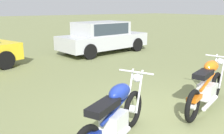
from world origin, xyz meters
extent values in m
plane|color=olive|center=(0.00, 0.00, 0.00)|extent=(120.00, 120.00, 0.00)
torus|color=black|center=(-0.63, 0.40, 0.33)|extent=(0.63, 0.37, 0.66)
cylinder|color=silver|center=(-0.63, 0.40, 0.33)|extent=(0.17, 0.15, 0.14)
cylinder|color=silver|center=(-0.62, 0.51, 0.65)|extent=(0.26, 0.15, 0.73)
cylinder|color=silver|center=(-0.54, 0.34, 0.65)|extent=(0.26, 0.15, 0.73)
cube|color=silver|center=(-1.26, 0.10, 0.38)|extent=(0.49, 0.44, 0.32)
cylinder|color=navy|center=(-1.23, 0.11, 0.58)|extent=(0.73, 0.39, 0.22)
ellipsoid|color=navy|center=(-1.09, 0.18, 0.81)|extent=(0.58, 0.46, 0.24)
cube|color=black|center=(-1.53, -0.03, 0.75)|extent=(0.64, 0.48, 0.10)
cylinder|color=silver|center=(-0.54, 0.44, 0.98)|extent=(0.31, 0.59, 0.03)
sphere|color=silver|center=(-0.49, 0.47, 0.86)|extent=(0.21, 0.21, 0.16)
torus|color=black|center=(1.81, 0.34, 0.31)|extent=(0.63, 0.27, 0.63)
torus|color=black|center=(0.37, -0.10, 0.31)|extent=(0.63, 0.27, 0.63)
cylinder|color=silver|center=(1.81, 0.34, 0.31)|extent=(0.16, 0.14, 0.14)
cylinder|color=silver|center=(0.37, -0.10, 0.31)|extent=(0.16, 0.14, 0.14)
cylinder|color=silver|center=(1.84, 0.44, 0.65)|extent=(0.27, 0.11, 0.74)
cylinder|color=silver|center=(1.89, 0.27, 0.65)|extent=(0.27, 0.11, 0.74)
cube|color=silver|center=(1.11, 0.13, 0.38)|extent=(0.47, 0.40, 0.32)
cylinder|color=orange|center=(1.14, 0.14, 0.58)|extent=(0.80, 0.30, 0.23)
ellipsoid|color=orange|center=(1.28, 0.18, 0.88)|extent=(0.57, 0.40, 0.24)
cube|color=black|center=(0.82, 0.04, 0.82)|extent=(0.64, 0.41, 0.10)
cube|color=orange|center=(0.43, -0.08, 0.45)|extent=(0.40, 0.28, 0.08)
cylinder|color=silver|center=(1.90, 0.37, 0.98)|extent=(0.22, 0.62, 0.03)
sphere|color=silver|center=(1.96, 0.39, 0.86)|extent=(0.20, 0.20, 0.16)
cylinder|color=silver|center=(0.95, -0.09, 0.24)|extent=(0.79, 0.31, 0.08)
cylinder|color=black|center=(-1.59, 6.03, 0.32)|extent=(0.68, 0.41, 0.64)
cube|color=#B2B5BA|center=(2.89, 6.76, 0.55)|extent=(4.38, 2.18, 0.60)
cube|color=#B2B5BA|center=(2.74, 6.74, 1.13)|extent=(2.48, 1.80, 0.60)
cube|color=#2D3842|center=(2.74, 6.74, 1.15)|extent=(2.14, 1.79, 0.48)
cylinder|color=black|center=(4.19, 7.71, 0.32)|extent=(0.66, 0.29, 0.64)
cylinder|color=black|center=(4.38, 6.13, 0.32)|extent=(0.66, 0.29, 0.64)
cylinder|color=black|center=(1.40, 7.39, 0.32)|extent=(0.66, 0.29, 0.64)
cylinder|color=black|center=(1.58, 5.81, 0.32)|extent=(0.66, 0.29, 0.64)
camera|label=1|loc=(-3.18, -2.60, 2.07)|focal=38.50mm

